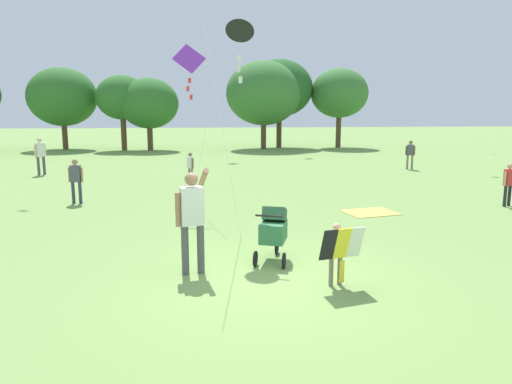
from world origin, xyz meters
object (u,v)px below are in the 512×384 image
at_px(kite_orange_delta, 190,64).
at_px(person_red_shirt, 40,153).
at_px(child_with_butterfly_kite, 337,248).
at_px(person_kid_running, 190,165).
at_px(person_back_turned, 509,181).
at_px(kite_adult_black, 240,33).
at_px(picnic_blanket, 370,212).
at_px(person_adult_flyer, 192,213).
at_px(person_sitting_far, 76,177).
at_px(person_couple_left, 410,152).
at_px(stroller, 274,229).

height_order(kite_orange_delta, person_red_shirt, kite_orange_delta).
bearing_deg(child_with_butterfly_kite, person_kid_running, 103.92).
bearing_deg(person_back_turned, person_kid_running, 150.36).
distance_m(child_with_butterfly_kite, kite_adult_black, 4.91).
height_order(child_with_butterfly_kite, picnic_blanket, child_with_butterfly_kite).
bearing_deg(person_adult_flyer, picnic_blanket, 43.35).
distance_m(kite_adult_black, person_back_turned, 9.06).
height_order(person_sitting_far, person_back_turned, person_sitting_far).
height_order(person_couple_left, person_back_turned, person_couple_left).
xyz_separation_m(child_with_butterfly_kite, person_couple_left, (7.18, 13.93, 0.15)).
relative_size(person_adult_flyer, person_kid_running, 1.60).
bearing_deg(person_back_turned, person_couple_left, 85.66).
height_order(person_back_turned, picnic_blanket, person_back_turned).
height_order(person_kid_running, picnic_blanket, person_kid_running).
xyz_separation_m(person_back_turned, picnic_blanket, (-4.21, -0.45, -0.73)).
bearing_deg(kite_orange_delta, person_sitting_far, 162.60).
bearing_deg(person_adult_flyer, person_kid_running, 92.28).
distance_m(child_with_butterfly_kite, person_kid_running, 11.24).
distance_m(person_back_turned, picnic_blanket, 4.30).
distance_m(person_adult_flyer, person_back_turned, 10.08).
relative_size(kite_adult_black, person_kid_running, 3.98).
distance_m(stroller, person_red_shirt, 14.82).
bearing_deg(person_couple_left, child_with_butterfly_kite, -117.26).
bearing_deg(stroller, person_back_turned, 29.97).
xyz_separation_m(kite_adult_black, person_red_shirt, (-7.72, 10.74, -3.37)).
bearing_deg(person_sitting_far, child_with_butterfly_kite, -50.82).
bearing_deg(person_back_turned, picnic_blanket, -173.93).
bearing_deg(picnic_blanket, person_sitting_far, 165.93).
relative_size(person_adult_flyer, person_couple_left, 1.38).
relative_size(stroller, person_couple_left, 0.84).
height_order(person_couple_left, picnic_blanket, person_couple_left).
bearing_deg(person_back_turned, person_red_shirt, 152.68).
xyz_separation_m(person_adult_flyer, person_back_turned, (8.85, 4.82, -0.32)).
bearing_deg(kite_orange_delta, stroller, -71.11).
xyz_separation_m(person_adult_flyer, picnic_blanket, (4.64, 4.38, -1.05)).
relative_size(person_couple_left, picnic_blanket, 1.00).
xyz_separation_m(person_adult_flyer, person_kid_running, (-0.40, 10.09, -0.38)).
distance_m(kite_orange_delta, person_red_shirt, 10.45).
bearing_deg(person_adult_flyer, kite_orange_delta, 91.84).
bearing_deg(picnic_blanket, person_adult_flyer, -136.65).
relative_size(person_red_shirt, person_back_turned, 1.26).
relative_size(child_with_butterfly_kite, picnic_blanket, 0.77).
distance_m(child_with_butterfly_kite, person_back_turned, 8.65).
height_order(person_adult_flyer, kite_orange_delta, kite_orange_delta).
relative_size(person_red_shirt, picnic_blanket, 1.18).
bearing_deg(person_couple_left, stroller, -122.57).
bearing_deg(person_kid_running, person_couple_left, 16.97).
xyz_separation_m(child_with_butterfly_kite, kite_adult_black, (-1.34, 2.97, 3.67)).
xyz_separation_m(child_with_butterfly_kite, person_red_shirt, (-9.06, 13.71, 0.30)).
bearing_deg(person_kid_running, kite_adult_black, -80.25).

